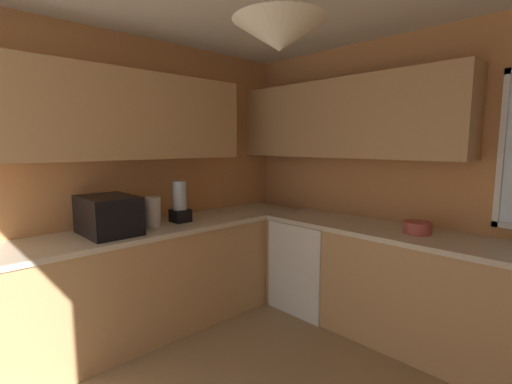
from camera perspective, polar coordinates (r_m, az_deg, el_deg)
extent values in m
cube|color=#C6844C|center=(3.35, 25.16, 1.18)|extent=(3.82, 0.06, 2.49)
cube|color=#C6844C|center=(3.35, -20.88, 1.39)|extent=(0.06, 3.71, 2.49)
cube|color=white|center=(3.14, 34.10, 5.51)|extent=(0.04, 0.04, 1.12)
cube|color=tan|center=(3.09, -23.44, 11.12)|extent=(0.32, 2.51, 0.70)
cube|color=tan|center=(3.51, 13.15, 11.04)|extent=(2.24, 0.32, 0.70)
cone|color=silver|center=(1.83, 3.71, 23.26)|extent=(0.44, 0.44, 0.14)
cube|color=tan|center=(3.23, -17.75, -13.63)|extent=(0.62, 3.29, 0.85)
cube|color=beige|center=(3.10, -18.09, -5.89)|extent=(0.65, 3.32, 0.04)
cube|color=tan|center=(3.16, 25.67, -14.53)|extent=(2.88, 0.62, 0.85)
cube|color=beige|center=(3.03, 26.15, -6.63)|extent=(2.91, 0.65, 0.04)
cube|color=white|center=(3.63, 8.86, -11.05)|extent=(0.60, 0.60, 0.85)
cube|color=black|center=(2.98, -22.14, -3.37)|extent=(0.48, 0.36, 0.29)
cylinder|color=#B7B7BC|center=(3.11, -15.97, -3.07)|extent=(0.14, 0.14, 0.25)
cylinder|color=#B74C42|center=(3.05, 23.99, -5.13)|extent=(0.21, 0.21, 0.09)
cube|color=black|center=(3.27, -11.77, -3.63)|extent=(0.15, 0.15, 0.11)
cylinder|color=#B2BCC6|center=(3.24, -11.85, -0.51)|extent=(0.12, 0.12, 0.25)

